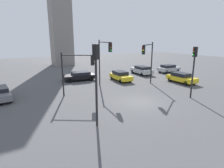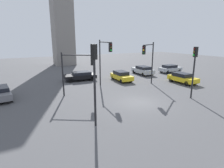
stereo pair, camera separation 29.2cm
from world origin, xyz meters
The scene contains 13 objects.
ground_plane centered at (0.00, 0.00, 0.00)m, with size 109.46×109.46×0.00m, color #4C4C4F.
traffic_light_0 centered at (5.58, -1.57, 3.70)m, with size 0.49×0.38×5.31m.
traffic_light_1 centered at (4.82, 4.55, 4.05)m, with size 3.68×2.51×5.66m.
traffic_light_2 centered at (-5.75, -2.44, 3.97)m, with size 0.49×0.42×5.74m.
traffic_light_3 centered at (-0.47, 6.49, 4.25)m, with size 0.64×3.94×5.97m.
traffic_light_4 centered at (-4.43, 4.87, 3.36)m, with size 3.07×2.04×4.72m.
car_0 centered at (10.36, 3.64, 0.75)m, with size 1.92×4.26×1.42m.
car_1 centered at (-11.87, 7.71, 0.70)m, with size 2.17×4.44×1.31m.
car_2 centered at (3.65, 9.12, 0.74)m, with size 2.04×4.31×1.42m.
car_3 centered at (9.63, 11.57, 0.77)m, with size 2.39×4.70×1.45m.
car_4 centered at (15.27, 10.64, 0.75)m, with size 4.29×1.93×1.42m.
car_5 centered at (-1.61, 12.28, 0.71)m, with size 4.80×2.51×1.31m.
skyline_tower centered at (1.00, 30.79, 12.28)m, with size 4.45×4.45×24.55m, color gray.
Camera 2 is at (-10.66, -13.66, 6.05)m, focal length 29.50 mm.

